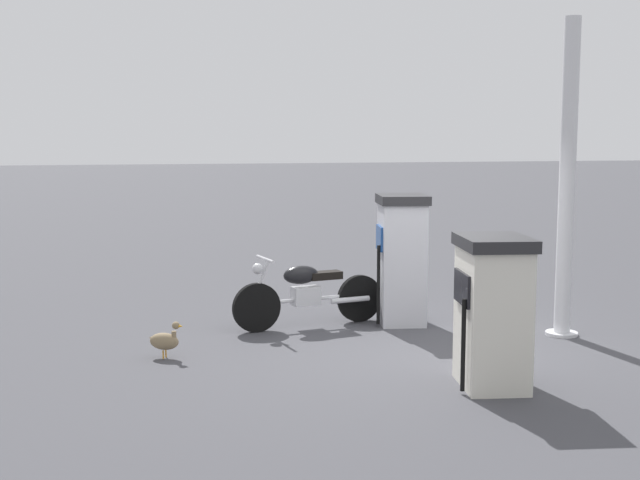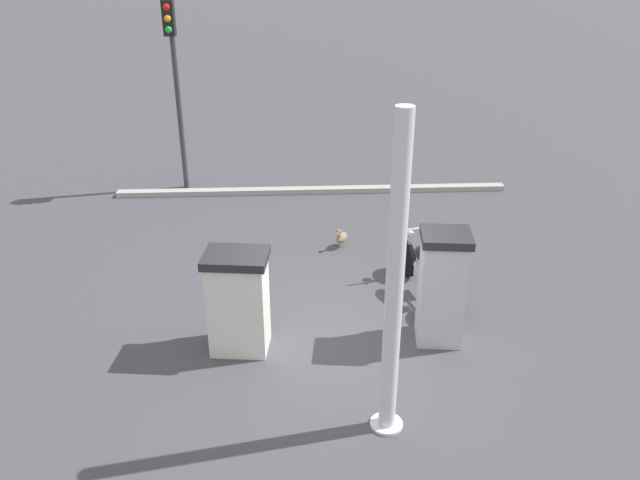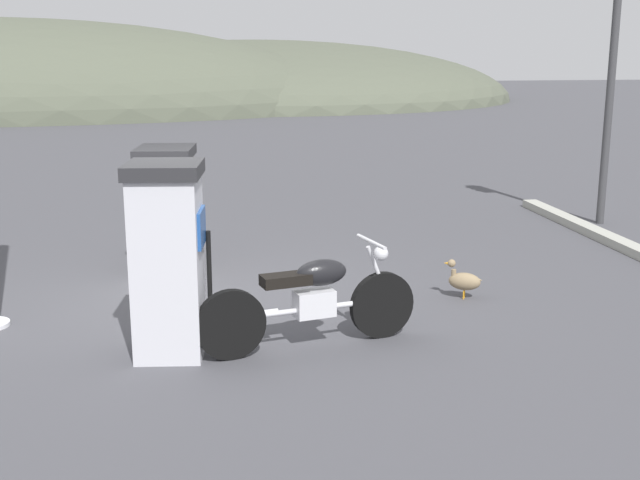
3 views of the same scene
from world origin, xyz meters
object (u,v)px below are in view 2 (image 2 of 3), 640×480
object	(u,v)px
wandering_duck	(341,237)
roadside_traffic_light	(174,66)
canopy_support_pole	(394,291)
fuel_pump_far	(238,301)
fuel_pump_near	(442,287)
motorcycle_near_pump	(424,271)

from	to	relation	value
wandering_duck	roadside_traffic_light	bearing A→B (deg)	44.30
canopy_support_pole	fuel_pump_far	bearing A→B (deg)	45.77
fuel_pump_near	fuel_pump_far	bearing A→B (deg)	90.00
roadside_traffic_light	fuel_pump_far	bearing A→B (deg)	-166.82
wandering_duck	roadside_traffic_light	xyz separation A→B (m)	(3.41, 3.33, 2.63)
fuel_pump_near	fuel_pump_far	xyz separation A→B (m)	(0.00, 2.88, -0.10)
fuel_pump_far	canopy_support_pole	distance (m)	2.77
canopy_support_pole	roadside_traffic_light	bearing A→B (deg)	21.94
fuel_pump_far	roadside_traffic_light	bearing A→B (deg)	13.18
fuel_pump_far	fuel_pump_near	bearing A→B (deg)	-90.00
motorcycle_near_pump	wandering_duck	world-z (taller)	motorcycle_near_pump
fuel_pump_far	wandering_duck	bearing A→B (deg)	-29.79
motorcycle_near_pump	wandering_duck	distance (m)	2.22
fuel_pump_near	fuel_pump_far	size ratio (longest dim) A/B	1.13
motorcycle_near_pump	canopy_support_pole	xyz separation A→B (m)	(-3.02, 1.14, 1.43)
fuel_pump_far	canopy_support_pole	size ratio (longest dim) A/B	0.39
fuel_pump_far	motorcycle_near_pump	world-z (taller)	fuel_pump_far
wandering_duck	fuel_pump_far	bearing A→B (deg)	150.21
fuel_pump_far	canopy_support_pole	bearing A→B (deg)	-134.23
fuel_pump_far	wandering_duck	size ratio (longest dim) A/B	3.54
fuel_pump_near	canopy_support_pole	size ratio (longest dim) A/B	0.44
fuel_pump_far	canopy_support_pole	world-z (taller)	canopy_support_pole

